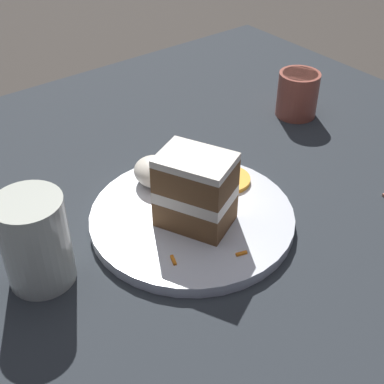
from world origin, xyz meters
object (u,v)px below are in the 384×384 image
plate (192,218)px  drinking_glass (37,246)px  coffee_mug (298,93)px  cream_dollop (155,171)px  cake_slice (194,191)px  orange_garnish (228,179)px

plate → drinking_glass: bearing=-98.1°
drinking_glass → coffee_mug: 0.55m
cream_dollop → drinking_glass: bearing=-74.1°
cake_slice → orange_garnish: size_ratio=1.69×
cream_dollop → plate: bearing=-1.0°
plate → cake_slice: 0.06m
drinking_glass → coffee_mug: (-0.10, 0.54, -0.01)m
cake_slice → drinking_glass: same height
coffee_mug → drinking_glass: bearing=-79.9°
cake_slice → coffee_mug: (-0.14, 0.34, -0.02)m
cream_dollop → drinking_glass: (0.06, -0.21, 0.01)m
plate → cake_slice: cake_slice is taller
cake_slice → cream_dollop: size_ratio=1.69×
cake_slice → plate: bearing=-144.5°
drinking_glass → cake_slice: bearing=77.1°
plate → coffee_mug: size_ratio=3.44×
cream_dollop → orange_garnish: (0.06, 0.08, -0.02)m
plate → cake_slice: bearing=-28.7°
plate → cream_dollop: bearing=179.0°
orange_garnish → plate: bearing=-73.1°
orange_garnish → drinking_glass: (-0.00, -0.29, 0.03)m
plate → coffee_mug: coffee_mug is taller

